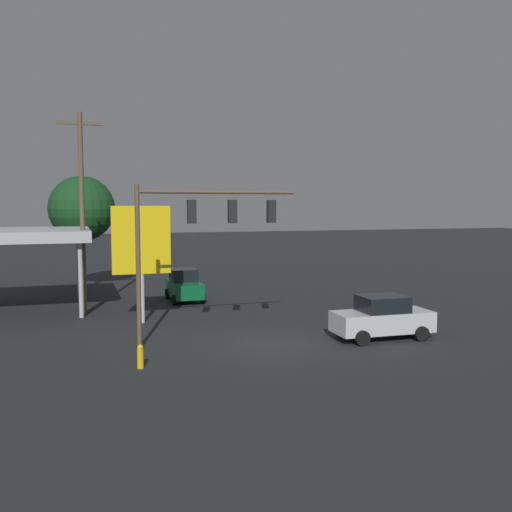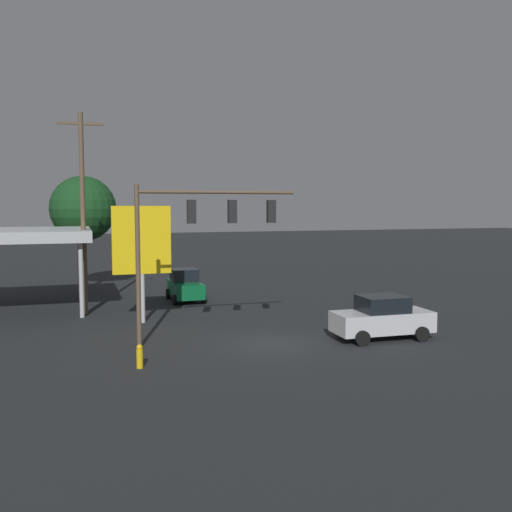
{
  "view_description": "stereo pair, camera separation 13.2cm",
  "coord_description": "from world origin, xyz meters",
  "px_view_note": "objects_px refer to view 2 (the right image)",
  "views": [
    {
      "loc": [
        8.02,
        22.62,
        5.93
      ],
      "look_at": [
        0.0,
        -2.0,
        3.61
      ],
      "focal_mm": 40.0,
      "sensor_mm": 36.0,
      "label": 1
    },
    {
      "loc": [
        7.89,
        22.66,
        5.93
      ],
      "look_at": [
        0.0,
        -2.0,
        3.61
      ],
      "focal_mm": 40.0,
      "sensor_mm": 36.0,
      "label": 2
    }
  ],
  "objects_px": {
    "sedan_far": "(382,318)",
    "street_tree": "(83,209)",
    "utility_pole": "(83,209)",
    "traffic_signal_assembly": "(199,226)",
    "price_sign": "(142,243)",
    "fire_hydrant": "(140,356)",
    "hatchback_crossing": "(185,286)"
  },
  "relations": [
    {
      "from": "utility_pole",
      "to": "sedan_far",
      "type": "bearing_deg",
      "value": 140.67
    },
    {
      "from": "traffic_signal_assembly",
      "to": "utility_pole",
      "type": "xyz_separation_m",
      "value": [
        4.56,
        -8.46,
        0.69
      ]
    },
    {
      "from": "traffic_signal_assembly",
      "to": "price_sign",
      "type": "xyz_separation_m",
      "value": [
        1.85,
        -5.08,
        -0.98
      ]
    },
    {
      "from": "price_sign",
      "to": "fire_hydrant",
      "type": "bearing_deg",
      "value": 82.67
    },
    {
      "from": "utility_pole",
      "to": "sedan_far",
      "type": "relative_size",
      "value": 2.44
    },
    {
      "from": "price_sign",
      "to": "sedan_far",
      "type": "height_order",
      "value": "price_sign"
    },
    {
      "from": "hatchback_crossing",
      "to": "traffic_signal_assembly",
      "type": "bearing_deg",
      "value": -7.87
    },
    {
      "from": "traffic_signal_assembly",
      "to": "utility_pole",
      "type": "bearing_deg",
      "value": -61.65
    },
    {
      "from": "traffic_signal_assembly",
      "to": "fire_hydrant",
      "type": "height_order",
      "value": "traffic_signal_assembly"
    },
    {
      "from": "sedan_far",
      "to": "fire_hydrant",
      "type": "bearing_deg",
      "value": 8.58
    },
    {
      "from": "price_sign",
      "to": "street_tree",
      "type": "bearing_deg",
      "value": -78.7
    },
    {
      "from": "utility_pole",
      "to": "traffic_signal_assembly",
      "type": "bearing_deg",
      "value": 118.35
    },
    {
      "from": "traffic_signal_assembly",
      "to": "utility_pole",
      "type": "height_order",
      "value": "utility_pole"
    },
    {
      "from": "utility_pole",
      "to": "price_sign",
      "type": "distance_m",
      "value": 4.65
    },
    {
      "from": "sedan_far",
      "to": "street_tree",
      "type": "xyz_separation_m",
      "value": [
        12.28,
        -19.6,
        4.72
      ]
    },
    {
      "from": "hatchback_crossing",
      "to": "sedan_far",
      "type": "xyz_separation_m",
      "value": [
        -6.44,
        12.73,
        0.0
      ]
    },
    {
      "from": "traffic_signal_assembly",
      "to": "price_sign",
      "type": "height_order",
      "value": "traffic_signal_assembly"
    },
    {
      "from": "utility_pole",
      "to": "sedan_far",
      "type": "xyz_separation_m",
      "value": [
        -12.44,
        10.19,
        -4.77
      ]
    },
    {
      "from": "fire_hydrant",
      "to": "sedan_far",
      "type": "bearing_deg",
      "value": -172.86
    },
    {
      "from": "utility_pole",
      "to": "hatchback_crossing",
      "type": "relative_size",
      "value": 2.85
    },
    {
      "from": "street_tree",
      "to": "hatchback_crossing",
      "type": "bearing_deg",
      "value": 130.31
    },
    {
      "from": "hatchback_crossing",
      "to": "street_tree",
      "type": "relative_size",
      "value": 0.48
    },
    {
      "from": "sedan_far",
      "to": "traffic_signal_assembly",
      "type": "bearing_deg",
      "value": -10.98
    },
    {
      "from": "sedan_far",
      "to": "street_tree",
      "type": "height_order",
      "value": "street_tree"
    },
    {
      "from": "traffic_signal_assembly",
      "to": "hatchback_crossing",
      "type": "bearing_deg",
      "value": -97.42
    },
    {
      "from": "utility_pole",
      "to": "sedan_far",
      "type": "height_order",
      "value": "utility_pole"
    },
    {
      "from": "price_sign",
      "to": "traffic_signal_assembly",
      "type": "bearing_deg",
      "value": 109.96
    },
    {
      "from": "price_sign",
      "to": "fire_hydrant",
      "type": "xyz_separation_m",
      "value": [
        1.05,
        8.16,
        -3.61
      ]
    },
    {
      "from": "sedan_far",
      "to": "street_tree",
      "type": "relative_size",
      "value": 0.56
    },
    {
      "from": "sedan_far",
      "to": "street_tree",
      "type": "bearing_deg",
      "value": -56.5
    },
    {
      "from": "traffic_signal_assembly",
      "to": "hatchback_crossing",
      "type": "height_order",
      "value": "traffic_signal_assembly"
    },
    {
      "from": "hatchback_crossing",
      "to": "price_sign",
      "type": "bearing_deg",
      "value": -29.45
    }
  ]
}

